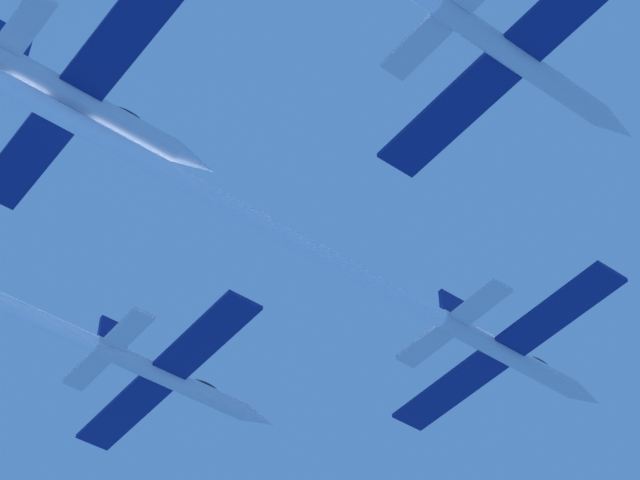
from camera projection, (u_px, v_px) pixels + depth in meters
name	position (u px, v px, depth m)	size (l,w,h in m)	color
jet_lead	(337.00, 263.00, 61.82)	(16.18, 45.39, 2.68)	silver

